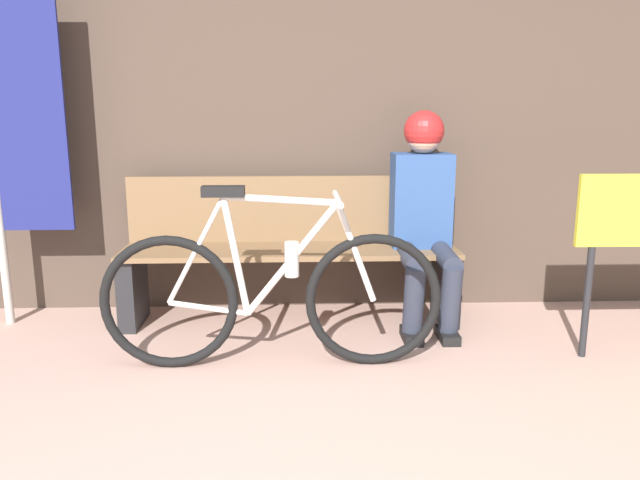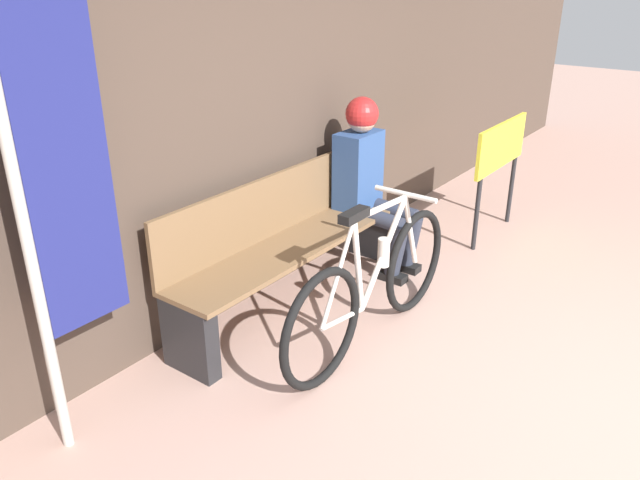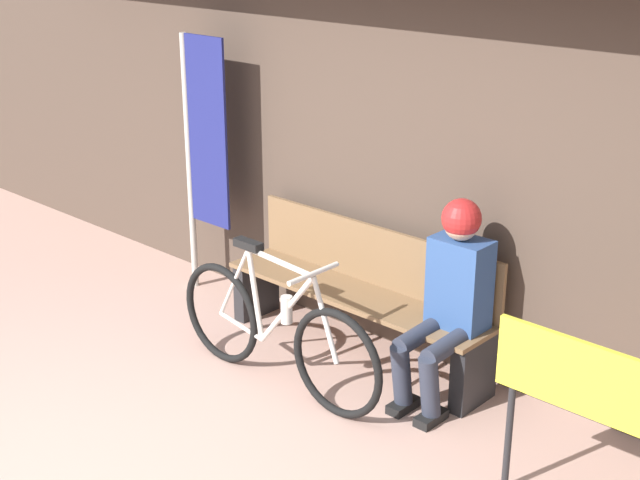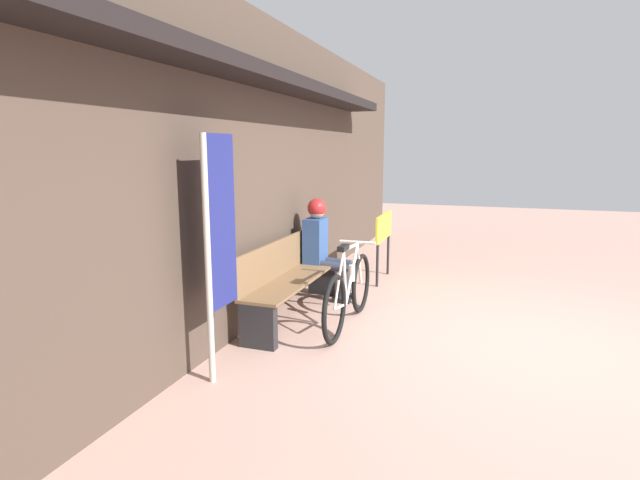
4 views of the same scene
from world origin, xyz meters
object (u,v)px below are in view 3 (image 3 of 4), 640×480
banner_pole (202,143)px  signboard (583,391)px  bicycle (275,332)px  person_seated (451,289)px  park_bench_near (360,295)px

banner_pole → signboard: (3.38, -0.62, -0.47)m
bicycle → person_seated: 1.09m
park_bench_near → banner_pole: bearing=-179.3°
person_seated → signboard: bearing=-25.7°
bicycle → banner_pole: size_ratio=0.85×
person_seated → signboard: person_seated is taller
park_bench_near → signboard: (1.87, -0.64, 0.29)m
banner_pole → park_bench_near: bearing=0.7°
park_bench_near → banner_pole: banner_pole is taller
park_bench_near → signboard: bearing=-18.8°
banner_pole → signboard: banner_pole is taller
park_bench_near → signboard: signboard is taller
person_seated → banner_pole: 2.33m
park_bench_near → bicycle: size_ratio=1.17×
park_bench_near → person_seated: size_ratio=1.57×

